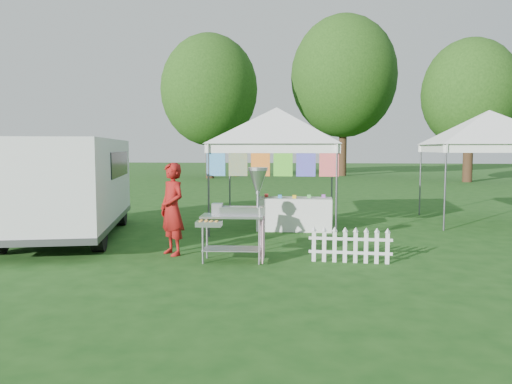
# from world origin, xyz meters

# --- Properties ---
(ground) EXTENTS (120.00, 120.00, 0.00)m
(ground) POSITION_xyz_m (0.00, 0.00, 0.00)
(ground) COLOR #194614
(ground) RESTS_ON ground
(canopy_main) EXTENTS (4.24, 4.24, 3.45)m
(canopy_main) POSITION_xyz_m (0.00, 3.49, 2.99)
(canopy_main) COLOR #59595E
(canopy_main) RESTS_ON ground
(canopy_right) EXTENTS (4.24, 4.24, 3.45)m
(canopy_right) POSITION_xyz_m (5.50, 5.00, 2.99)
(canopy_right) COLOR #59595E
(canopy_right) RESTS_ON ground
(tree_left) EXTENTS (6.40, 6.40, 9.53)m
(tree_left) POSITION_xyz_m (-6.00, 24.00, 5.83)
(tree_left) COLOR #332112
(tree_left) RESTS_ON ground
(tree_mid) EXTENTS (7.60, 7.60, 11.52)m
(tree_mid) POSITION_xyz_m (3.00, 28.00, 7.14)
(tree_mid) COLOR #332112
(tree_mid) RESTS_ON ground
(tree_right) EXTENTS (5.60, 5.60, 8.42)m
(tree_right) POSITION_xyz_m (10.00, 22.00, 5.18)
(tree_right) COLOR #332112
(tree_right) RESTS_ON ground
(donut_cart) EXTENTS (1.19, 0.87, 1.66)m
(donut_cart) POSITION_xyz_m (-0.32, -0.29, 0.98)
(donut_cart) COLOR gray
(donut_cart) RESTS_ON ground
(vendor) EXTENTS (0.74, 0.74, 1.73)m
(vendor) POSITION_xyz_m (-1.70, 0.12, 0.86)
(vendor) COLOR maroon
(vendor) RESTS_ON ground
(cargo_van) EXTENTS (3.38, 5.65, 2.20)m
(cargo_van) POSITION_xyz_m (-4.54, 1.77, 1.18)
(cargo_van) COLOR silver
(cargo_van) RESTS_ON ground
(picket_fence) EXTENTS (1.44, 0.10, 0.56)m
(picket_fence) POSITION_xyz_m (1.57, -0.17, 0.29)
(picket_fence) COLOR silver
(picket_fence) RESTS_ON ground
(display_table) EXTENTS (1.80, 0.70, 0.79)m
(display_table) POSITION_xyz_m (0.46, 3.23, 0.40)
(display_table) COLOR white
(display_table) RESTS_ON ground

